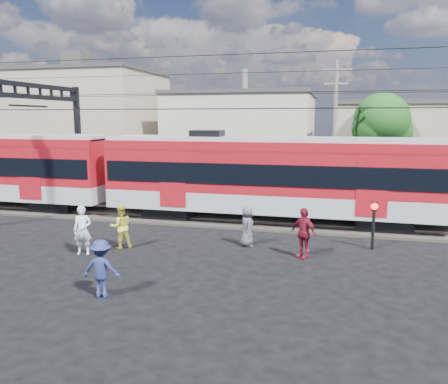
{
  "coord_description": "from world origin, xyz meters",
  "views": [
    {
      "loc": [
        5.99,
        -12.65,
        5.07
      ],
      "look_at": [
        1.57,
        5.0,
        1.97
      ],
      "focal_mm": 35.0,
      "sensor_mm": 36.0,
      "label": 1
    }
  ],
  "objects_px": {
    "pedestrian_c": "(102,269)",
    "pedestrian_a": "(83,230)",
    "crossing_signal": "(374,217)",
    "commuter_train": "(276,174)"
  },
  "relations": [
    {
      "from": "commuter_train",
      "to": "pedestrian_a",
      "type": "relative_size",
      "value": 27.19
    },
    {
      "from": "commuter_train",
      "to": "pedestrian_c",
      "type": "height_order",
      "value": "commuter_train"
    },
    {
      "from": "pedestrian_a",
      "to": "pedestrian_c",
      "type": "distance_m",
      "value": 4.39
    },
    {
      "from": "pedestrian_a",
      "to": "crossing_signal",
      "type": "relative_size",
      "value": 0.98
    },
    {
      "from": "pedestrian_c",
      "to": "crossing_signal",
      "type": "distance_m",
      "value": 10.34
    },
    {
      "from": "commuter_train",
      "to": "crossing_signal",
      "type": "distance_m",
      "value": 5.48
    },
    {
      "from": "pedestrian_c",
      "to": "pedestrian_a",
      "type": "bearing_deg",
      "value": -55.51
    },
    {
      "from": "crossing_signal",
      "to": "pedestrian_c",
      "type": "bearing_deg",
      "value": -139.61
    },
    {
      "from": "crossing_signal",
      "to": "commuter_train",
      "type": "bearing_deg",
      "value": 141.83
    },
    {
      "from": "commuter_train",
      "to": "pedestrian_a",
      "type": "xyz_separation_m",
      "value": [
        -6.38,
        -6.58,
        -1.48
      ]
    }
  ]
}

